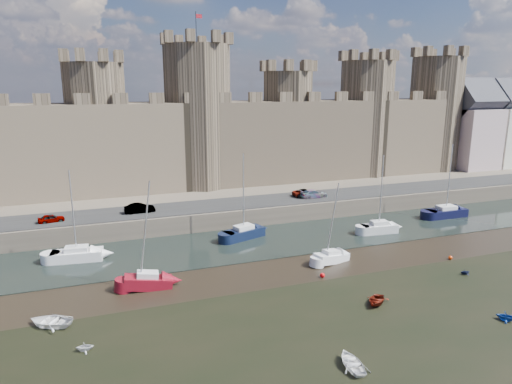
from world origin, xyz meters
TOP-DOWN VIEW (x-y plane):
  - ground at (0.00, 0.00)m, footprint 160.00×160.00m
  - water_channel at (0.00, 24.00)m, footprint 160.00×12.00m
  - quay at (0.00, 60.00)m, footprint 160.00×60.00m
  - road at (0.00, 34.00)m, footprint 160.00×7.00m
  - castle at (-0.64, 48.00)m, footprint 108.50×11.00m
  - car_0 at (-20.42, 32.89)m, footprint 3.27×1.74m
  - car_1 at (-9.57, 33.60)m, footprint 4.03×1.44m
  - car_2 at (16.21, 33.36)m, footprint 4.35×1.82m
  - car_3 at (15.41, 34.55)m, footprint 4.22×2.10m
  - sailboat_0 at (-17.42, 24.94)m, footprint 5.73×2.80m
  - sailboat_1 at (2.57, 25.91)m, footprint 5.86×3.79m
  - sailboat_2 at (20.17, 21.94)m, footprint 4.98×2.34m
  - sailboat_3 at (33.94, 25.00)m, footprint 6.23×2.49m
  - sailboat_4 at (-10.73, 15.11)m, footprint 4.69×2.14m
  - sailboat_5 at (9.28, 15.06)m, footprint 4.48×2.66m
  - dinghy_2 at (1.24, -2.70)m, footprint 2.20×2.95m
  - dinghy_3 at (-16.43, 5.75)m, footprint 1.31×1.13m
  - dinghy_4 at (8.29, 4.84)m, footprint 3.39×3.42m
  - dinghy_5 at (16.82, -1.34)m, footprint 2.01×2.07m
  - dinghy_6 at (-19.16, 10.63)m, footprint 4.50×4.18m
  - dinghy_7 at (20.77, 7.33)m, footprint 1.22×1.09m
  - buoy_1 at (6.40, 11.65)m, footprint 0.50×0.50m
  - buoy_3 at (22.40, 11.25)m, footprint 0.45×0.45m

SIDE VIEW (x-z plane):
  - ground at x=0.00m, z-range 0.00..0.00m
  - water_channel at x=0.00m, z-range 0.00..0.08m
  - buoy_3 at x=22.40m, z-range 0.00..0.45m
  - buoy_1 at x=6.40m, z-range 0.00..0.50m
  - dinghy_7 at x=20.77m, z-range 0.00..0.58m
  - dinghy_4 at x=8.29m, z-range 0.00..0.58m
  - dinghy_2 at x=1.24m, z-range 0.00..0.58m
  - dinghy_3 at x=-16.43m, z-range 0.00..0.69m
  - dinghy_6 at x=-19.16m, z-range 0.00..0.76m
  - dinghy_5 at x=16.82m, z-range 0.00..0.83m
  - sailboat_5 at x=9.28m, z-range -3.86..5.20m
  - sailboat_4 at x=-10.73m, z-range -4.56..6.11m
  - sailboat_0 at x=-17.42m, z-range -4.35..5.95m
  - sailboat_2 at x=20.17m, z-range -4.38..6.03m
  - sailboat_3 at x=33.94m, z-range -4.61..6.27m
  - sailboat_1 at x=2.57m, z-range -4.63..6.32m
  - quay at x=0.00m, z-range 0.00..2.50m
  - road at x=0.00m, z-range 2.50..2.60m
  - car_0 at x=-20.42m, z-range 2.50..3.56m
  - car_3 at x=15.41m, z-range 2.50..3.65m
  - car_2 at x=16.21m, z-range 2.50..3.76m
  - car_1 at x=-9.57m, z-range 2.50..3.82m
  - castle at x=-0.64m, z-range -2.83..26.17m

